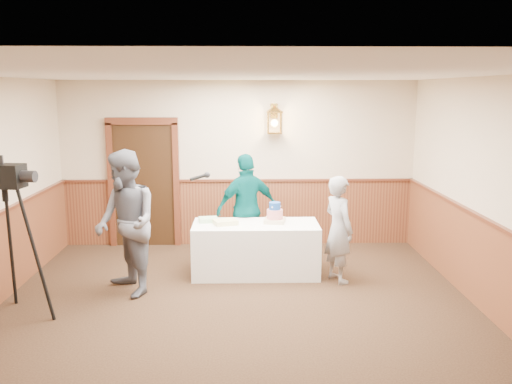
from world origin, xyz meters
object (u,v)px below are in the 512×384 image
at_px(baker, 339,229).
at_px(assistant_p, 247,209).
at_px(sheet_cake_yellow, 225,222).
at_px(interviewer, 126,223).
at_px(display_table, 256,249).
at_px(tv_camera_rig, 10,251).
at_px(sheet_cake_green, 208,220).
at_px(tiered_cake, 275,215).

relative_size(baker, assistant_p, 0.88).
bearing_deg(sheet_cake_yellow, baker, -10.71).
distance_m(sheet_cake_yellow, interviewer, 1.45).
xyz_separation_m(display_table, tv_camera_rig, (-2.86, -1.50, 0.44)).
bearing_deg(sheet_cake_green, display_table, -10.84).
bearing_deg(tv_camera_rig, assistant_p, 45.16).
relative_size(display_table, sheet_cake_green, 6.77).
bearing_deg(assistant_p, tiered_cake, 104.77).
distance_m(display_table, interviewer, 1.93).
relative_size(assistant_p, tv_camera_rig, 0.93).
height_order(baker, tv_camera_rig, tv_camera_rig).
bearing_deg(assistant_p, display_table, 77.97).
distance_m(assistant_p, tv_camera_rig, 3.42).
height_order(display_table, sheet_cake_green, sheet_cake_green).
bearing_deg(interviewer, baker, 65.54).
bearing_deg(baker, interviewer, 73.49).
bearing_deg(assistant_p, tv_camera_rig, 12.81).
height_order(interviewer, tv_camera_rig, interviewer).
bearing_deg(tv_camera_rig, sheet_cake_yellow, 39.46).
xyz_separation_m(display_table, interviewer, (-1.69, -0.74, 0.57)).
height_order(sheet_cake_yellow, sheet_cake_green, sheet_cake_yellow).
relative_size(sheet_cake_yellow, baker, 0.21).
relative_size(sheet_cake_yellow, assistant_p, 0.19).
height_order(sheet_cake_green, tv_camera_rig, tv_camera_rig).
bearing_deg(sheet_cake_green, tv_camera_rig, -143.12).
relative_size(tiered_cake, interviewer, 0.18).
height_order(display_table, tv_camera_rig, tv_camera_rig).
height_order(display_table, sheet_cake_yellow, sheet_cake_yellow).
height_order(sheet_cake_green, interviewer, interviewer).
distance_m(interviewer, tv_camera_rig, 1.40).
distance_m(tiered_cake, sheet_cake_yellow, 0.72).
height_order(tiered_cake, sheet_cake_green, tiered_cake).
relative_size(display_table, tv_camera_rig, 0.99).
bearing_deg(display_table, sheet_cake_green, 169.16).
relative_size(sheet_cake_yellow, interviewer, 0.17).
relative_size(display_table, tiered_cake, 5.39).
distance_m(display_table, sheet_cake_yellow, 0.59).
xyz_separation_m(sheet_cake_yellow, baker, (1.57, -0.30, -0.04)).
relative_size(tiered_cake, sheet_cake_green, 1.26).
relative_size(display_table, baker, 1.21).
bearing_deg(tiered_cake, display_table, -166.52).
distance_m(display_table, tiered_cake, 0.57).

